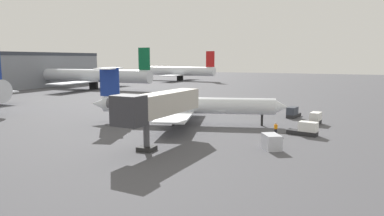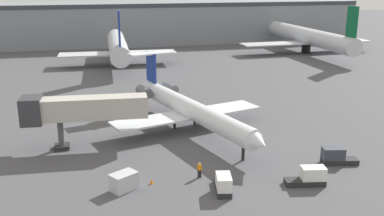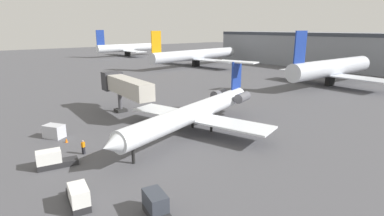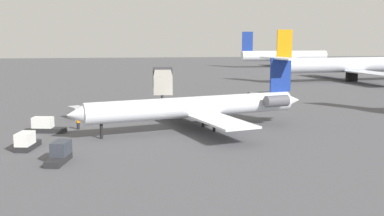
# 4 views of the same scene
# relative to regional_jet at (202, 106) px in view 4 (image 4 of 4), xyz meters

# --- Properties ---
(ground_plane) EXTENTS (400.00, 400.00, 0.10)m
(ground_plane) POSITION_rel_regional_jet_xyz_m (1.65, -5.92, -3.12)
(ground_plane) COLOR #4C4C51
(regional_jet) EXTENTS (21.73, 30.95, 8.88)m
(regional_jet) POSITION_rel_regional_jet_xyz_m (0.00, 0.00, 0.00)
(regional_jet) COLOR silver
(regional_jet) RESTS_ON ground_plane
(jet_bridge) EXTENTS (14.94, 3.92, 6.61)m
(jet_bridge) POSITION_rel_regional_jet_xyz_m (-14.56, -3.77, 1.83)
(jet_bridge) COLOR #B7B2A8
(jet_bridge) RESTS_ON ground_plane
(ground_crew_marshaller) EXTENTS (0.42, 0.48, 1.69)m
(ground_crew_marshaller) POSITION_rel_regional_jet_xyz_m (-2.40, -15.47, -2.21)
(ground_crew_marshaller) COLOR black
(ground_crew_marshaller) RESTS_ON ground_plane
(baggage_tug_lead) EXTENTS (4.18, 2.07, 1.90)m
(baggage_tug_lead) POSITION_rel_regional_jet_xyz_m (7.92, -19.71, -2.23)
(baggage_tug_lead) COLOR #262628
(baggage_tug_lead) RESTS_ON ground_plane
(baggage_tug_trailing) EXTENTS (2.15, 4.20, 1.90)m
(baggage_tug_trailing) POSITION_rel_regional_jet_xyz_m (-0.98, -19.23, -2.23)
(baggage_tug_trailing) COLOR #262628
(baggage_tug_trailing) RESTS_ON ground_plane
(baggage_tug_spare) EXTENTS (4.20, 2.16, 1.90)m
(baggage_tug_spare) POSITION_rel_regional_jet_xyz_m (13.32, -15.57, -2.23)
(baggage_tug_spare) COLOR #262628
(baggage_tug_spare) RESTS_ON ground_plane
(cargo_container_uld) EXTENTS (3.04, 2.74, 1.75)m
(cargo_container_uld) POSITION_rel_regional_jet_xyz_m (-10.31, -16.45, -2.19)
(cargo_container_uld) COLOR silver
(cargo_container_uld) RESTS_ON ground_plane
(traffic_cone_near) EXTENTS (0.36, 0.36, 0.55)m
(traffic_cone_near) POSITION_rel_regional_jet_xyz_m (-7.48, -15.82, -2.79)
(traffic_cone_near) COLOR orange
(traffic_cone_near) RESTS_ON ground_plane
(parked_airliner_west_end) EXTENTS (27.33, 32.46, 13.13)m
(parked_airliner_west_end) POSITION_rel_regional_jet_xyz_m (-112.67, 48.44, 1.10)
(parked_airliner_west_end) COLOR silver
(parked_airliner_west_end) RESTS_ON ground_plane
(parked_airliner_west_mid) EXTENTS (36.04, 42.52, 13.22)m
(parked_airliner_west_mid) POSITION_rel_regional_jet_xyz_m (-57.64, 48.15, 1.13)
(parked_airliner_west_mid) COLOR silver
(parked_airliner_west_mid) RESTS_ON ground_plane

